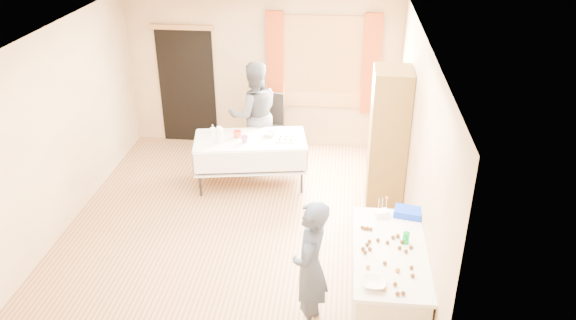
# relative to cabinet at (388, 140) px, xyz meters

# --- Properties ---
(floor) EXTENTS (4.50, 5.50, 0.02)m
(floor) POSITION_rel_cabinet_xyz_m (-1.99, -0.93, -1.01)
(floor) COLOR #9E7047
(floor) RESTS_ON ground
(ceiling) EXTENTS (4.50, 5.50, 0.02)m
(ceiling) POSITION_rel_cabinet_xyz_m (-1.99, -0.93, 1.61)
(ceiling) COLOR white
(ceiling) RESTS_ON floor
(wall_back) EXTENTS (4.50, 0.02, 2.60)m
(wall_back) POSITION_rel_cabinet_xyz_m (-1.99, 1.83, 0.30)
(wall_back) COLOR tan
(wall_back) RESTS_ON floor
(wall_front) EXTENTS (4.50, 0.02, 2.60)m
(wall_front) POSITION_rel_cabinet_xyz_m (-1.99, -3.69, 0.30)
(wall_front) COLOR tan
(wall_front) RESTS_ON floor
(wall_left) EXTENTS (0.02, 5.50, 2.60)m
(wall_left) POSITION_rel_cabinet_xyz_m (-4.25, -0.93, 0.30)
(wall_left) COLOR tan
(wall_left) RESTS_ON floor
(wall_right) EXTENTS (0.02, 5.50, 2.60)m
(wall_right) POSITION_rel_cabinet_xyz_m (0.27, -0.93, 0.30)
(wall_right) COLOR tan
(wall_right) RESTS_ON floor
(window_frame) EXTENTS (1.32, 0.06, 1.52)m
(window_frame) POSITION_rel_cabinet_xyz_m (-0.99, 1.79, 0.50)
(window_frame) COLOR olive
(window_frame) RESTS_ON wall_back
(window_pane) EXTENTS (1.20, 0.02, 1.40)m
(window_pane) POSITION_rel_cabinet_xyz_m (-0.99, 1.78, 0.50)
(window_pane) COLOR white
(window_pane) RESTS_ON wall_back
(curtain_left) EXTENTS (0.28, 0.06, 1.65)m
(curtain_left) POSITION_rel_cabinet_xyz_m (-1.77, 1.74, 0.50)
(curtain_left) COLOR #923614
(curtain_left) RESTS_ON wall_back
(curtain_right) EXTENTS (0.28, 0.06, 1.65)m
(curtain_right) POSITION_rel_cabinet_xyz_m (-0.21, 1.74, 0.50)
(curtain_right) COLOR #923614
(curtain_right) RESTS_ON wall_back
(doorway) EXTENTS (0.95, 0.04, 2.00)m
(doorway) POSITION_rel_cabinet_xyz_m (-3.29, 1.80, 0.00)
(doorway) COLOR black
(doorway) RESTS_ON floor
(door_lintel) EXTENTS (1.05, 0.06, 0.08)m
(door_lintel) POSITION_rel_cabinet_xyz_m (-3.29, 1.77, 1.02)
(door_lintel) COLOR olive
(door_lintel) RESTS_ON wall_back
(cabinet) EXTENTS (0.50, 0.60, 1.99)m
(cabinet) POSITION_rel_cabinet_xyz_m (0.00, 0.00, 0.00)
(cabinet) COLOR brown
(cabinet) RESTS_ON floor
(counter) EXTENTS (0.73, 1.55, 0.91)m
(counter) POSITION_rel_cabinet_xyz_m (-0.10, -2.42, -0.54)
(counter) COLOR beige
(counter) RESTS_ON floor
(party_table) EXTENTS (1.76, 1.11, 0.75)m
(party_table) POSITION_rel_cabinet_xyz_m (-1.98, 0.36, -0.55)
(party_table) COLOR black
(party_table) RESTS_ON floor
(chair) EXTENTS (0.50, 0.50, 1.03)m
(chair) POSITION_rel_cabinet_xyz_m (-1.84, 1.43, -0.69)
(chair) COLOR black
(chair) RESTS_ON floor
(girl) EXTENTS (0.65, 0.52, 1.49)m
(girl) POSITION_rel_cabinet_xyz_m (-0.89, -2.57, -0.25)
(girl) COLOR #252F42
(girl) RESTS_ON floor
(woman) EXTENTS (1.27, 1.21, 1.71)m
(woman) POSITION_rel_cabinet_xyz_m (-2.02, 1.04, -0.14)
(woman) COLOR black
(woman) RESTS_ON floor
(soda_can) EXTENTS (0.08, 0.08, 0.12)m
(soda_can) POSITION_rel_cabinet_xyz_m (0.06, -2.29, -0.03)
(soda_can) COLOR #01932C
(soda_can) RESTS_ON counter
(mixing_bowl) EXTENTS (0.25, 0.25, 0.05)m
(mixing_bowl) POSITION_rel_cabinet_xyz_m (-0.29, -2.98, -0.06)
(mixing_bowl) COLOR white
(mixing_bowl) RESTS_ON counter
(foam_block) EXTENTS (0.18, 0.15, 0.08)m
(foam_block) POSITION_rel_cabinet_xyz_m (-0.16, -1.83, -0.05)
(foam_block) COLOR white
(foam_block) RESTS_ON counter
(blue_basket) EXTENTS (0.33, 0.25, 0.08)m
(blue_basket) POSITION_rel_cabinet_xyz_m (0.13, -1.77, -0.05)
(blue_basket) COLOR #0A2CB9
(blue_basket) RESTS_ON counter
(pitcher) EXTENTS (0.12, 0.12, 0.22)m
(pitcher) POSITION_rel_cabinet_xyz_m (-2.39, 0.19, -0.14)
(pitcher) COLOR silver
(pitcher) RESTS_ON party_table
(cup_red) EXTENTS (0.21, 0.21, 0.10)m
(cup_red) POSITION_rel_cabinet_xyz_m (-2.17, 0.38, -0.20)
(cup_red) COLOR red
(cup_red) RESTS_ON party_table
(cup_rainbow) EXTENTS (0.15, 0.15, 0.10)m
(cup_rainbow) POSITION_rel_cabinet_xyz_m (-2.03, 0.22, -0.20)
(cup_rainbow) COLOR red
(cup_rainbow) RESTS_ON party_table
(small_bowl) EXTENTS (0.34, 0.34, 0.06)m
(small_bowl) POSITION_rel_cabinet_xyz_m (-1.70, 0.49, -0.22)
(small_bowl) COLOR white
(small_bowl) RESTS_ON party_table
(pastry_tray) EXTENTS (0.29, 0.22, 0.02)m
(pastry_tray) POSITION_rel_cabinet_xyz_m (-1.44, 0.35, -0.24)
(pastry_tray) COLOR white
(pastry_tray) RESTS_ON party_table
(bottle) EXTENTS (0.12, 0.12, 0.15)m
(bottle) POSITION_rel_cabinet_xyz_m (-2.55, 0.46, -0.17)
(bottle) COLOR white
(bottle) RESTS_ON party_table
(cake_balls) EXTENTS (0.52, 1.06, 0.04)m
(cake_balls) POSITION_rel_cabinet_xyz_m (-0.15, -2.50, -0.07)
(cake_balls) COLOR #3F2314
(cake_balls) RESTS_ON counter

